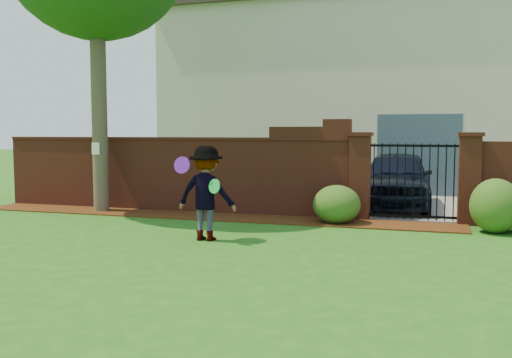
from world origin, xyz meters
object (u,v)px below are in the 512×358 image
(frisbee_green, at_px, (214,186))
(car, at_px, (396,180))
(frisbee_purple, at_px, (182,165))
(man, at_px, (205,193))

(frisbee_green, bearing_deg, car, 63.82)
(frisbee_purple, xyz_separation_m, frisbee_green, (0.62, -0.08, -0.34))
(frisbee_purple, distance_m, frisbee_green, 0.72)
(car, height_order, frisbee_purple, frisbee_purple)
(frisbee_green, bearing_deg, frisbee_purple, 172.57)
(man, height_order, frisbee_green, man)
(car, relative_size, frisbee_green, 16.92)
(man, distance_m, frisbee_green, 0.39)
(car, xyz_separation_m, man, (-2.92, -5.17, 0.11))
(car, height_order, man, man)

